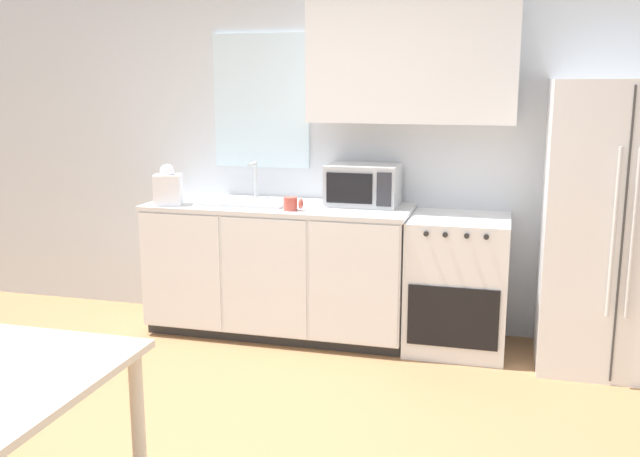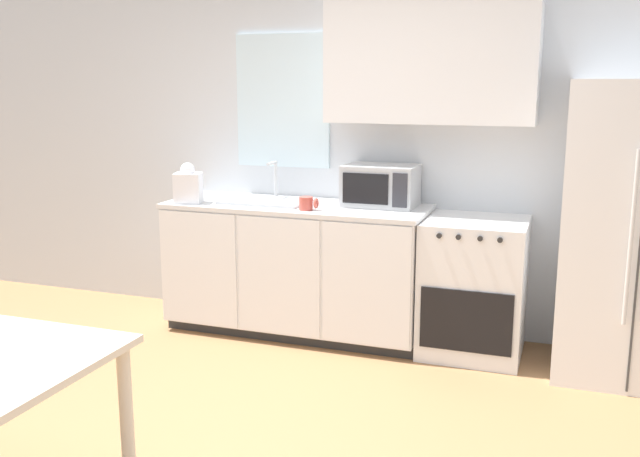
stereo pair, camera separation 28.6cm
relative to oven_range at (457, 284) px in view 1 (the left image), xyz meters
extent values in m
cube|color=silver|center=(-1.02, 0.34, 0.91)|extent=(12.00, 0.06, 2.70)
cube|color=silver|center=(-1.46, 0.30, 1.17)|extent=(0.72, 0.04, 0.95)
cube|color=white|center=(-0.36, 0.15, 1.44)|extent=(1.36, 0.32, 0.79)
cube|color=#333333|center=(-1.23, 0.02, -0.40)|extent=(1.80, 0.59, 0.08)
cube|color=white|center=(-1.23, -0.01, 0.04)|extent=(1.80, 0.65, 0.81)
cube|color=white|center=(-1.83, -0.34, 0.04)|extent=(0.58, 0.01, 0.79)
cube|color=white|center=(-1.23, -0.34, 0.04)|extent=(0.58, 0.01, 0.79)
cube|color=white|center=(-0.63, -0.34, 0.04)|extent=(0.58, 0.01, 0.79)
cube|color=silver|center=(-1.23, -0.01, 0.46)|extent=(1.83, 0.68, 0.03)
cube|color=white|center=(0.00, 0.00, 0.00)|extent=(0.64, 0.62, 0.89)
cube|color=black|center=(0.00, -0.32, -0.13)|extent=(0.56, 0.01, 0.39)
cylinder|color=#262626|center=(-0.18, -0.32, 0.39)|extent=(0.03, 0.02, 0.03)
cylinder|color=#262626|center=(-0.06, -0.32, 0.39)|extent=(0.03, 0.02, 0.03)
cylinder|color=#262626|center=(0.06, -0.32, 0.39)|extent=(0.03, 0.02, 0.03)
cylinder|color=#262626|center=(0.18, -0.32, 0.39)|extent=(0.03, 0.02, 0.03)
cube|color=white|center=(0.93, -0.04, 0.44)|extent=(0.83, 0.71, 1.77)
cube|color=#3F3F3F|center=(0.93, -0.40, 0.44)|extent=(0.01, 0.01, 1.71)
cylinder|color=silver|center=(0.88, -0.43, 0.48)|extent=(0.02, 0.02, 0.97)
cylinder|color=silver|center=(0.98, -0.43, 0.48)|extent=(0.02, 0.02, 0.97)
cube|color=#B7BABC|center=(-1.46, -0.01, 0.49)|extent=(0.59, 0.41, 0.02)
cylinder|color=silver|center=(-1.46, 0.16, 0.63)|extent=(0.02, 0.02, 0.25)
cylinder|color=silver|center=(-1.46, 0.09, 0.74)|extent=(0.02, 0.14, 0.02)
cube|color=#B7BABC|center=(-0.66, 0.11, 0.62)|extent=(0.48, 0.35, 0.28)
cube|color=black|center=(-0.72, -0.07, 0.62)|extent=(0.31, 0.01, 0.20)
cube|color=#2D2D33|center=(-0.49, -0.07, 0.62)|extent=(0.10, 0.01, 0.22)
cylinder|color=#BF4C3F|center=(-1.09, -0.22, 0.52)|extent=(0.09, 0.09, 0.09)
torus|color=#BF4C3F|center=(-1.01, -0.22, 0.53)|extent=(0.02, 0.07, 0.07)
cube|color=white|center=(-1.96, -0.22, 0.58)|extent=(0.22, 0.20, 0.21)
sphere|color=white|center=(-1.96, -0.22, 0.71)|extent=(0.12, 0.12, 0.10)
cylinder|color=beige|center=(-1.09, -2.28, -0.08)|extent=(0.06, 0.06, 0.73)
camera|label=1|loc=(0.29, -4.62, 1.31)|focal=40.00mm
camera|label=2|loc=(0.56, -4.54, 1.31)|focal=40.00mm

